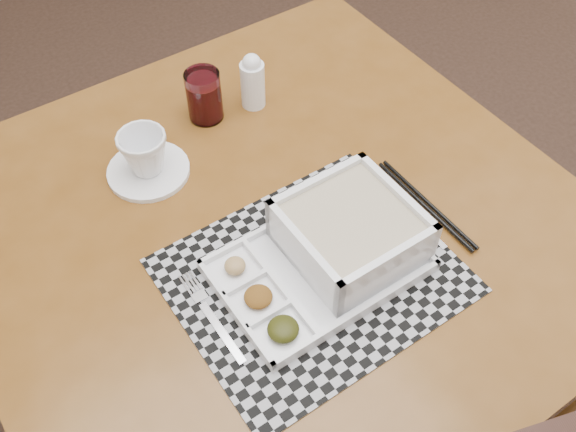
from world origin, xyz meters
The scene contains 10 objects.
dining_table centered at (-0.84, 0.24, 0.68)m, with size 1.12×1.12×0.76m.
placemat centered at (-0.84, 0.11, 0.76)m, with size 0.43×0.36×0.00m, color #95959C.
serving_tray centered at (-0.78, 0.12, 0.80)m, with size 0.34×0.26×0.09m.
fork centered at (-1.01, 0.12, 0.76)m, with size 0.04×0.19×0.00m.
spoon centered at (-0.64, 0.19, 0.76)m, with size 0.04×0.18×0.01m.
chopsticks centered at (-0.59, 0.14, 0.77)m, with size 0.04×0.24×0.01m.
saucer centered at (-0.99, 0.45, 0.76)m, with size 0.15×0.15×0.01m, color white.
cup centered at (-0.99, 0.45, 0.81)m, with size 0.09×0.09×0.08m, color white.
juice_glass centered at (-0.84, 0.54, 0.81)m, with size 0.07×0.07×0.10m.
creamer_bottle centered at (-0.74, 0.53, 0.82)m, with size 0.05×0.05×0.12m.
Camera 1 is at (-1.14, -0.38, 1.61)m, focal length 40.00 mm.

